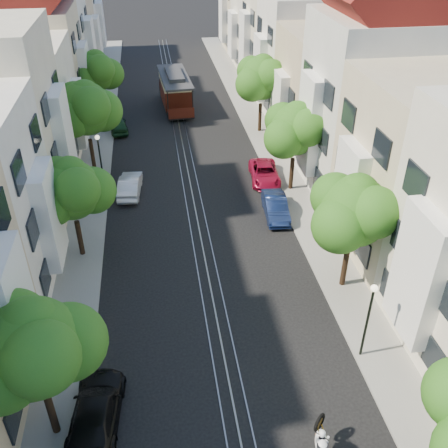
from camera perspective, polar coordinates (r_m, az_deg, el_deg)
name	(u,v)px	position (r m, az deg, el deg)	size (l,w,h in m)	color
ground	(184,150)	(43.02, -4.62, 8.42)	(200.00, 200.00, 0.00)	black
sidewalk_east	(267,144)	(44.00, 4.94, 9.07)	(2.50, 80.00, 0.12)	gray
sidewalk_west	(97,155)	(43.20, -14.33, 7.66)	(2.50, 80.00, 0.12)	gray
rail_left	(177,150)	(42.99, -5.36, 8.38)	(0.06, 80.00, 0.02)	gray
rail_slot	(184,150)	(43.01, -4.62, 8.43)	(0.06, 80.00, 0.02)	gray
rail_right	(190,150)	(43.05, -3.88, 8.48)	(0.06, 80.00, 0.02)	gray
lane_line	(184,150)	(43.02, -4.62, 8.42)	(0.08, 80.00, 0.01)	tan
townhouses_east	(325,84)	(43.39, 11.48, 15.44)	(7.75, 72.00, 12.00)	beige
townhouses_west	(26,99)	(42.09, -21.69, 13.10)	(7.75, 72.00, 11.76)	silver
tree_e_b	(355,213)	(25.84, 14.75, 1.24)	(4.93, 4.08, 6.68)	black
tree_e_c	(296,131)	(35.10, 8.24, 10.50)	(4.84, 3.99, 6.52)	black
tree_e_d	(262,79)	(45.04, 4.39, 16.21)	(5.01, 4.16, 6.85)	black
tree_w_a	(34,350)	(19.13, -20.85, -13.28)	(4.93, 4.08, 6.68)	black
tree_w_b	(72,191)	(28.83, -16.99, 3.61)	(4.72, 3.87, 6.27)	black
tree_w_c	(86,110)	(38.53, -15.48, 12.48)	(5.13, 4.28, 7.09)	black
tree_w_d	(97,73)	(49.09, -14.35, 16.43)	(4.84, 3.99, 6.52)	black
lamp_east	(369,311)	(23.00, 16.29, -9.48)	(0.32, 0.32, 4.16)	black
lamp_west	(100,154)	(36.52, -14.02, 7.75)	(0.32, 0.32, 4.16)	black
sportbike_rider	(321,444)	(20.63, 11.05, -23.49)	(0.76, 1.94, 1.63)	black
cable_car	(175,89)	(52.03, -5.60, 15.13)	(3.18, 8.73, 3.30)	black
parked_car_e_mid	(276,207)	(33.50, 5.92, 1.96)	(1.43, 4.10, 1.35)	#0B1639
parked_car_e_far	(265,173)	(37.83, 4.66, 5.82)	(2.06, 4.47, 1.24)	maroon
parked_car_w_near	(96,411)	(21.98, -14.41, -20.03)	(1.93, 4.74, 1.37)	black
parked_car_w_mid	(130,185)	(36.57, -10.69, 4.40)	(1.44, 4.12, 1.36)	silver
parked_car_w_far	(118,125)	(47.31, -11.98, 11.02)	(1.53, 3.81, 1.30)	#16381A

